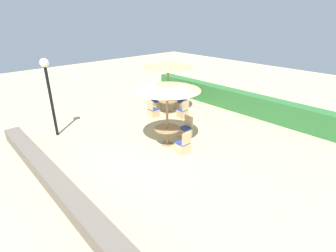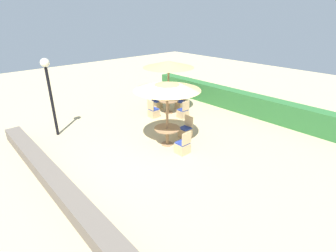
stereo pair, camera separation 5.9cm
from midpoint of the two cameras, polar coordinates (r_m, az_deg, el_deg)
ground_plane at (r=10.24m, az=-2.33°, el=-5.52°), size 40.00×40.00×0.00m
hedge_row at (r=14.51m, az=17.03°, el=4.70°), size 13.00×0.70×1.08m
stone_border at (r=8.59m, az=-22.55°, el=-11.94°), size 10.00×0.56×0.48m
lamp_post at (r=11.83m, az=-24.46°, el=8.65°), size 0.36×0.36×3.32m
parasol_center at (r=9.87m, az=-0.02°, el=8.70°), size 2.56×2.56×2.62m
round_table_center at (r=10.51m, az=-0.01°, el=-1.21°), size 1.04×1.04×0.73m
patio_chair_center_east at (r=10.02m, az=3.39°, el=-4.55°), size 0.46×0.46×0.93m
patio_chair_center_north at (r=11.28m, az=3.98°, el=-1.21°), size 0.46×0.46×0.93m
parasol_back_left at (r=13.45m, az=0.23°, el=13.26°), size 2.59×2.59×2.75m
round_table_back_left at (r=13.95m, az=0.22°, el=5.09°), size 1.05×1.05×0.71m
patio_chair_back_left_north at (r=14.70m, az=2.87°, el=4.81°), size 0.46×0.46×0.93m
patio_chair_back_left_east at (r=13.38m, az=3.40°, el=2.88°), size 0.46×0.46×0.93m
patio_chair_back_left_south at (r=13.47m, az=-3.03°, el=3.03°), size 0.46×0.46×0.93m
patio_chair_back_left_west at (r=14.76m, az=-2.34°, el=4.90°), size 0.46×0.46×0.93m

